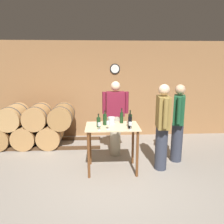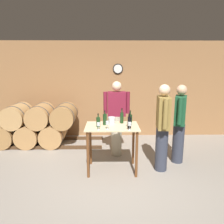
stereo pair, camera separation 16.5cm
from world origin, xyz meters
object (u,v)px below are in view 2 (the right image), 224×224
(person_visitor_with_scarf, at_px, (163,126))
(person_host, at_px, (117,117))
(wine_bottle_far_left, at_px, (98,122))
(wine_bottle_center, at_px, (122,117))
(wine_glass_near_right, at_px, (130,124))
(wine_bottle_left, at_px, (105,119))
(ice_bucket, at_px, (112,120))
(wine_bottle_far_right, at_px, (130,119))
(wine_glass_near_left, at_px, (98,125))
(person_visitor_bearded, at_px, (179,122))
(wine_bottle_right, at_px, (129,122))
(wine_glass_near_center, at_px, (107,123))

(person_visitor_with_scarf, bearing_deg, person_host, 139.10)
(wine_bottle_far_left, xyz_separation_m, wine_bottle_center, (0.46, 0.25, 0.02))
(wine_bottle_center, relative_size, wine_glass_near_right, 2.12)
(wine_bottle_left, relative_size, person_visitor_with_scarf, 0.17)
(wine_bottle_left, height_order, ice_bucket, wine_bottle_left)
(wine_bottle_far_right, distance_m, wine_glass_near_right, 0.35)
(ice_bucket, height_order, person_host, person_host)
(wine_glass_near_left, height_order, ice_bucket, wine_glass_near_left)
(ice_bucket, height_order, person_visitor_bearded, person_visitor_bearded)
(ice_bucket, bearing_deg, wine_bottle_far_right, -14.92)
(ice_bucket, xyz_separation_m, person_visitor_bearded, (1.43, 0.19, -0.10))
(ice_bucket, bearing_deg, wine_bottle_left, -142.23)
(wine_bottle_left, height_order, wine_glass_near_left, wine_bottle_left)
(wine_bottle_right, relative_size, person_visitor_bearded, 0.17)
(wine_bottle_far_left, bearing_deg, wine_bottle_left, 47.85)
(wine_bottle_far_right, distance_m, person_host, 0.72)
(wine_bottle_center, bearing_deg, wine_glass_near_center, -124.93)
(wine_glass_near_left, distance_m, ice_bucket, 0.49)
(wine_bottle_right, relative_size, wine_glass_near_right, 2.00)
(wine_bottle_center, xyz_separation_m, wine_bottle_far_right, (0.16, -0.11, -0.01))
(ice_bucket, bearing_deg, person_visitor_with_scarf, -10.04)
(wine_glass_near_right, bearing_deg, wine_bottle_right, 86.96)
(wine_bottle_left, bearing_deg, wine_bottle_right, -24.70)
(wine_glass_near_left, bearing_deg, person_visitor_bearded, 20.27)
(wine_bottle_far_right, bearing_deg, ice_bucket, 165.08)
(wine_bottle_center, height_order, ice_bucket, wine_bottle_center)
(wine_bottle_left, relative_size, wine_glass_near_right, 2.02)
(wine_bottle_center, height_order, wine_glass_near_center, wine_bottle_center)
(wine_bottle_right, relative_size, ice_bucket, 1.99)
(wine_bottle_far_right, distance_m, person_visitor_bearded, 1.11)
(wine_glass_near_left, bearing_deg, person_visitor_with_scarf, 11.79)
(wine_bottle_right, bearing_deg, wine_glass_near_left, -168.51)
(wine_glass_near_left, relative_size, person_visitor_bearded, 0.08)
(wine_bottle_far_left, distance_m, wine_bottle_right, 0.59)
(wine_glass_near_center, bearing_deg, wine_bottle_far_right, 34.30)
(wine_bottle_far_right, height_order, person_visitor_with_scarf, person_visitor_with_scarf)
(wine_bottle_right, height_order, person_visitor_bearded, person_visitor_bearded)
(wine_bottle_center, distance_m, wine_glass_near_right, 0.47)
(wine_bottle_left, bearing_deg, wine_glass_near_center, -79.99)
(wine_bottle_center, relative_size, person_visitor_with_scarf, 0.18)
(wine_bottle_far_left, relative_size, person_visitor_with_scarf, 0.15)
(person_host, bearing_deg, wine_bottle_right, -76.90)
(wine_glass_near_right, bearing_deg, person_host, 101.06)
(wine_glass_near_left, bearing_deg, wine_bottle_far_left, 93.95)
(wine_glass_near_left, xyz_separation_m, person_visitor_with_scarf, (1.22, 0.26, -0.11))
(wine_bottle_left, xyz_separation_m, wine_bottle_far_right, (0.49, 0.01, -0.01))
(wine_glass_near_center, xyz_separation_m, person_host, (0.20, 0.97, -0.13))
(wine_bottle_left, relative_size, person_host, 0.17)
(wine_bottle_center, bearing_deg, ice_bucket, -176.60)
(wine_bottle_far_left, xyz_separation_m, wine_bottle_left, (0.12, 0.13, 0.01))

